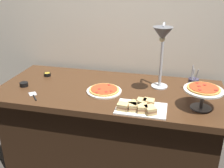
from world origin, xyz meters
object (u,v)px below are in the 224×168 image
Objects in this scene: sandwich_platter at (140,107)px; sauce_cup_far at (47,74)px; heat_lamp at (162,41)px; pizza_plate_front at (104,90)px; sauce_cup_near at (24,84)px; pizza_plate_center at (203,91)px; utensil_holder at (193,84)px; serving_spatula at (34,96)px.

sandwich_platter reaches higher than sauce_cup_far.
heat_lamp is 8.54× the size of sauce_cup_far.
pizza_plate_front is 4.04× the size of sauce_cup_near.
pizza_plate_front and sauce_cup_far have the same top height.
pizza_plate_center reaches higher than pizza_plate_front.
pizza_plate_front is at bearing -169.45° from heat_lamp.
pizza_plate_front is at bearing -165.22° from utensil_holder.
utensil_holder is (1.42, 0.24, 0.04)m from sauce_cup_near.
heat_lamp is at bearing -7.38° from sauce_cup_far.
serving_spatula is at bearing -77.75° from sauce_cup_far.
heat_lamp is at bearing -158.78° from utensil_holder.
heat_lamp is at bearing 6.68° from sauce_cup_near.
pizza_plate_front is at bearing 4.24° from sauce_cup_near.
sauce_cup_far is 1.33m from utensil_holder.
sauce_cup_near is (-1.04, 0.19, -0.01)m from sandwich_platter.
sauce_cup_far is 0.44m from serving_spatula.
pizza_plate_front is (-0.44, -0.08, -0.42)m from heat_lamp.
heat_lamp reaches higher than sauce_cup_near.
pizza_plate_front is at bearing 171.64° from pizza_plate_center.
sauce_cup_near is at bearing -170.40° from utensil_holder.
serving_spatula is (-0.86, 0.03, -0.02)m from sandwich_platter.
utensil_holder is (0.71, 0.19, 0.05)m from pizza_plate_front.
serving_spatula is (-1.24, -0.40, -0.06)m from utensil_holder.
sauce_cup_near is 0.28m from sauce_cup_far.
pizza_plate_front is 1.91× the size of serving_spatula.
sauce_cup_far is at bearing 160.59° from pizza_plate_front.
sauce_cup_near is at bearing -173.32° from heat_lamp.
sandwich_platter is at bearing -36.02° from pizza_plate_front.
sandwich_platter is at bearing -163.19° from pizza_plate_center.
heat_lamp is 2.43× the size of utensil_holder.
utensil_holder is at bearing 17.85° from serving_spatula.
heat_lamp reaches higher than sauce_cup_far.
pizza_plate_center is 3.87× the size of sauce_cup_near.
utensil_holder is (1.33, -0.03, 0.04)m from sauce_cup_far.
utensil_holder is (0.27, 0.11, -0.37)m from heat_lamp.
pizza_plate_center is 1.47m from sauce_cup_near.
sauce_cup_far is 0.28× the size of utensil_holder.
sauce_cup_near is at bearing 177.69° from pizza_plate_center.
sauce_cup_near is (-1.14, -0.13, -0.41)m from heat_lamp.
sauce_cup_near is at bearing -107.55° from sauce_cup_far.
pizza_plate_center is 4.27× the size of sauce_cup_far.
sauce_cup_far is at bearing 154.24° from sandwich_platter.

